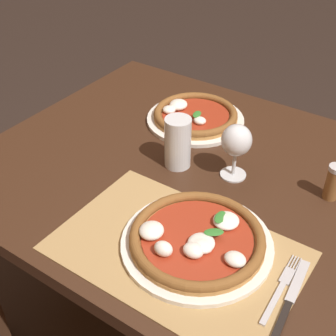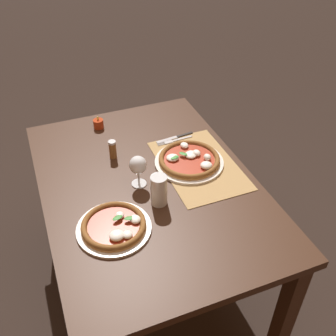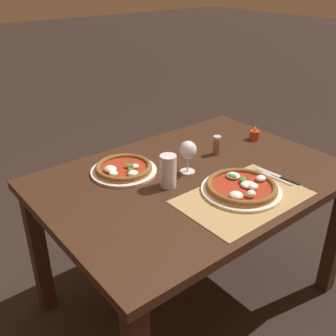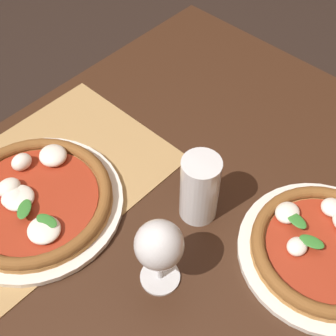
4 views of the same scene
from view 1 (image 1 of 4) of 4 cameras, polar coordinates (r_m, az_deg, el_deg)
dining_table at (r=1.30m, az=6.68°, el=-5.21°), size 1.37×0.97×0.74m
paper_placemat at (r=1.05m, az=1.07°, el=-10.06°), size 0.54×0.35×0.00m
pizza_near at (r=1.05m, az=3.54°, el=-8.70°), size 0.34×0.34×0.05m
pizza_far at (r=1.48m, az=3.26°, el=6.35°), size 0.31×0.31×0.05m
wine_glass at (r=1.21m, az=8.34°, el=3.10°), size 0.08×0.08×0.16m
pint_glass at (r=1.26m, az=1.23°, el=3.03°), size 0.07×0.07×0.15m
fork at (r=1.00m, az=13.62°, el=-14.01°), size 0.03×0.20×0.00m
knife at (r=0.99m, az=14.77°, el=-15.02°), size 0.04×0.22×0.01m
pepper_shaker at (r=1.22m, az=19.47°, el=-1.62°), size 0.04×0.04×0.10m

